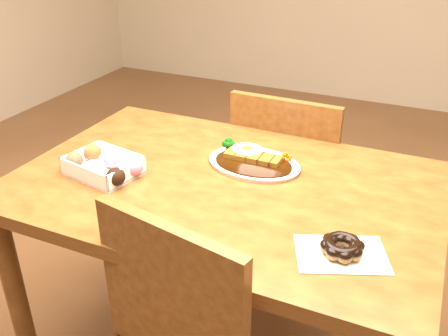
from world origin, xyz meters
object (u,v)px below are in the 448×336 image
at_px(katsu_curry_plate, 253,161).
at_px(pon_de_ring, 342,247).
at_px(table, 224,211).
at_px(donut_box, 103,165).
at_px(chair_far, 291,184).

relative_size(katsu_curry_plate, pon_de_ring, 1.23).
height_order(table, pon_de_ring, pon_de_ring).
relative_size(donut_box, pon_de_ring, 1.00).
xyz_separation_m(katsu_curry_plate, pon_de_ring, (0.35, -0.33, 0.01)).
bearing_deg(chair_far, pon_de_ring, 115.99).
distance_m(katsu_curry_plate, pon_de_ring, 0.48).
xyz_separation_m(chair_far, pon_de_ring, (0.34, -0.73, 0.29)).
bearing_deg(donut_box, katsu_curry_plate, 31.50).
xyz_separation_m(chair_far, katsu_curry_plate, (-0.01, -0.40, 0.29)).
relative_size(table, katsu_curry_plate, 4.04).
distance_m(table, chair_far, 0.56).
bearing_deg(pon_de_ring, katsu_curry_plate, 136.19).
height_order(chair_far, pon_de_ring, chair_far).
distance_m(table, katsu_curry_plate, 0.18).
distance_m(table, donut_box, 0.38).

